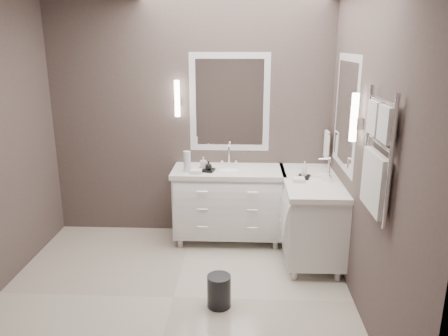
{
  "coord_description": "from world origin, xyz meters",
  "views": [
    {
      "loc": [
        0.61,
        -3.41,
        2.2
      ],
      "look_at": [
        0.42,
        0.7,
        1.01
      ],
      "focal_mm": 35.0,
      "sensor_mm": 36.0,
      "label": 1
    }
  ],
  "objects_px": {
    "vanity_back": "(228,200)",
    "vanity_right": "(310,212)",
    "waste_bin": "(219,291)",
    "towel_ladder": "(377,161)"
  },
  "relations": [
    {
      "from": "waste_bin",
      "to": "vanity_right",
      "type": "bearing_deg",
      "value": 48.01
    },
    {
      "from": "vanity_back",
      "to": "vanity_right",
      "type": "distance_m",
      "value": 0.93
    },
    {
      "from": "vanity_back",
      "to": "waste_bin",
      "type": "bearing_deg",
      "value": -91.46
    },
    {
      "from": "towel_ladder",
      "to": "vanity_right",
      "type": "bearing_deg",
      "value": 99.84
    },
    {
      "from": "vanity_right",
      "to": "waste_bin",
      "type": "xyz_separation_m",
      "value": [
        -0.91,
        -1.01,
        -0.34
      ]
    },
    {
      "from": "vanity_back",
      "to": "vanity_right",
      "type": "xyz_separation_m",
      "value": [
        0.88,
        -0.33,
        0.0
      ]
    },
    {
      "from": "vanity_back",
      "to": "waste_bin",
      "type": "distance_m",
      "value": 1.38
    },
    {
      "from": "vanity_back",
      "to": "waste_bin",
      "type": "xyz_separation_m",
      "value": [
        -0.03,
        -1.34,
        -0.34
      ]
    },
    {
      "from": "vanity_back",
      "to": "towel_ladder",
      "type": "height_order",
      "value": "towel_ladder"
    },
    {
      "from": "towel_ladder",
      "to": "waste_bin",
      "type": "distance_m",
      "value": 1.71
    }
  ]
}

